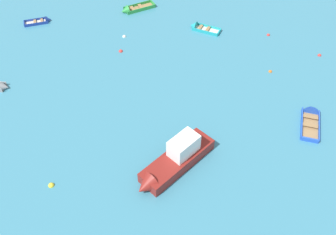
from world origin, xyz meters
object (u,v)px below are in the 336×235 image
object	(u,v)px
rowboat_turquoise_far_right	(198,27)
mooring_buoy_near_foreground	(270,72)
mooring_buoy_trailing	(319,56)
motor_launch_maroon_near_left	(174,161)
rowboat_deep_blue_center	(43,21)
mooring_buoy_between_boats_right	(51,185)
rowboat_blue_near_camera	(310,115)
mooring_buoy_outer_edge	(121,51)
mooring_buoy_midfield	(124,37)
mooring_buoy_far_field	(268,35)
rowboat_green_near_right	(131,10)

from	to	relation	value
rowboat_turquoise_far_right	mooring_buoy_near_foreground	size ratio (longest dim) A/B	10.69
mooring_buoy_near_foreground	mooring_buoy_trailing	bearing A→B (deg)	29.36
motor_launch_maroon_near_left	mooring_buoy_near_foreground	world-z (taller)	motor_launch_maroon_near_left
rowboat_deep_blue_center	rowboat_turquoise_far_right	xyz separation A→B (m)	(15.89, -0.05, 0.01)
mooring_buoy_between_boats_right	rowboat_blue_near_camera	bearing A→B (deg)	22.89
rowboat_blue_near_camera	rowboat_deep_blue_center	xyz separation A→B (m)	(-24.83, 11.67, -0.02)
motor_launch_maroon_near_left	mooring_buoy_outer_edge	xyz separation A→B (m)	(-5.78, 12.97, -0.72)
rowboat_turquoise_far_right	mooring_buoy_outer_edge	bearing A→B (deg)	-148.91
rowboat_deep_blue_center	mooring_buoy_outer_edge	world-z (taller)	rowboat_deep_blue_center
rowboat_deep_blue_center	motor_launch_maroon_near_left	bearing A→B (deg)	-50.13
mooring_buoy_trailing	mooring_buoy_midfield	distance (m)	18.54
motor_launch_maroon_near_left	mooring_buoy_midfield	xyz separation A→B (m)	(-5.82, 15.36, -0.72)
rowboat_blue_near_camera	mooring_buoy_far_field	world-z (taller)	rowboat_blue_near_camera
rowboat_green_near_right	mooring_buoy_trailing	size ratio (longest dim) A/B	11.08
motor_launch_maroon_near_left	mooring_buoy_outer_edge	distance (m)	14.22
motor_launch_maroon_near_left	mooring_buoy_between_boats_right	size ratio (longest dim) A/B	14.80
rowboat_deep_blue_center	mooring_buoy_between_boats_right	size ratio (longest dim) A/B	6.96
mooring_buoy_near_foreground	rowboat_deep_blue_center	bearing A→B (deg)	164.13
motor_launch_maroon_near_left	rowboat_blue_near_camera	size ratio (longest dim) A/B	1.55
mooring_buoy_far_field	motor_launch_maroon_near_left	bearing A→B (deg)	-116.42
rowboat_turquoise_far_right	mooring_buoy_far_field	distance (m)	6.91
rowboat_blue_near_camera	mooring_buoy_trailing	size ratio (longest dim) A/B	11.48
rowboat_blue_near_camera	rowboat_deep_blue_center	distance (m)	27.43
rowboat_green_near_right	mooring_buoy_far_field	world-z (taller)	rowboat_green_near_right
motor_launch_maroon_near_left	rowboat_green_near_right	size ratio (longest dim) A/B	1.60
rowboat_deep_blue_center	mooring_buoy_midfield	bearing A→B (deg)	-12.90
motor_launch_maroon_near_left	rowboat_deep_blue_center	distance (m)	22.61
rowboat_blue_near_camera	mooring_buoy_midfield	distance (m)	18.83
rowboat_green_near_right	mooring_buoy_trailing	bearing A→B (deg)	-19.22
rowboat_green_near_right	mooring_buoy_between_boats_right	size ratio (longest dim) A/B	9.22
rowboat_turquoise_far_right	mooring_buoy_midfield	xyz separation A→B (m)	(-7.22, -1.94, -0.15)
mooring_buoy_trailing	mooring_buoy_outer_edge	world-z (taller)	mooring_buoy_outer_edge
rowboat_turquoise_far_right	motor_launch_maroon_near_left	bearing A→B (deg)	-94.64
mooring_buoy_trailing	mooring_buoy_midfield	world-z (taller)	mooring_buoy_midfield
rowboat_green_near_right	rowboat_turquoise_far_right	bearing A→B (deg)	-21.40
mooring_buoy_far_field	rowboat_deep_blue_center	bearing A→B (deg)	178.27
rowboat_turquoise_far_right	mooring_buoy_far_field	size ratio (longest dim) A/B	10.11
motor_launch_maroon_near_left	rowboat_green_near_right	bearing A→B (deg)	106.10
motor_launch_maroon_near_left	rowboat_blue_near_camera	xyz separation A→B (m)	(10.34, 5.68, -0.56)
mooring_buoy_near_foreground	mooring_buoy_outer_edge	xyz separation A→B (m)	(-13.63, 1.97, 0.00)
mooring_buoy_outer_edge	motor_launch_maroon_near_left	bearing A→B (deg)	-65.99
rowboat_blue_near_camera	rowboat_deep_blue_center	world-z (taller)	rowboat_blue_near_camera
mooring_buoy_far_field	rowboat_blue_near_camera	bearing A→B (deg)	-79.38
motor_launch_maroon_near_left	rowboat_blue_near_camera	world-z (taller)	motor_launch_maroon_near_left
rowboat_turquoise_far_right	mooring_buoy_trailing	world-z (taller)	rowboat_turquoise_far_right
motor_launch_maroon_near_left	mooring_buoy_far_field	bearing A→B (deg)	63.58
rowboat_green_near_right	mooring_buoy_near_foreground	distance (m)	16.43
mooring_buoy_near_foreground	mooring_buoy_midfield	world-z (taller)	mooring_buoy_midfield
rowboat_turquoise_far_right	mooring_buoy_trailing	size ratio (longest dim) A/B	9.63
rowboat_turquoise_far_right	mooring_buoy_near_foreground	world-z (taller)	rowboat_turquoise_far_right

